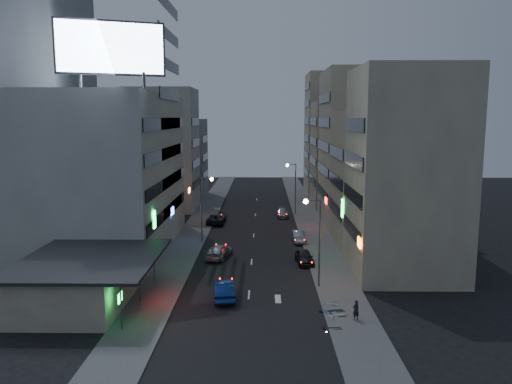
{
  "coord_description": "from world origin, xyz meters",
  "views": [
    {
      "loc": [
        1.23,
        -37.62,
        15.3
      ],
      "look_at": [
        0.41,
        18.54,
        6.88
      ],
      "focal_mm": 35.0,
      "sensor_mm": 36.0,
      "label": 1
    }
  ],
  "objects_px": {
    "scooter_silver_a": "(344,307)",
    "scooter_silver_b": "(339,299)",
    "parked_car_right_near": "(304,257)",
    "scooter_blue": "(335,302)",
    "scooter_black_b": "(342,302)",
    "parked_car_right_mid": "(298,237)",
    "parked_car_left": "(216,219)",
    "road_car_blue": "(224,290)",
    "parked_car_right_far": "(282,213)",
    "road_car_silver": "(219,251)",
    "scooter_black_a": "(341,320)",
    "person": "(356,310)"
  },
  "relations": [
    {
      "from": "parked_car_right_far",
      "to": "scooter_black_b",
      "type": "bearing_deg",
      "value": -85.05
    },
    {
      "from": "parked_car_right_far",
      "to": "road_car_silver",
      "type": "distance_m",
      "value": 24.21
    },
    {
      "from": "person",
      "to": "scooter_black_a",
      "type": "bearing_deg",
      "value": 18.14
    },
    {
      "from": "parked_car_right_near",
      "to": "scooter_blue",
      "type": "xyz_separation_m",
      "value": [
        1.43,
        -12.9,
        -0.04
      ]
    },
    {
      "from": "parked_car_left",
      "to": "road_car_silver",
      "type": "xyz_separation_m",
      "value": [
        1.98,
        -17.82,
        0.01
      ]
    },
    {
      "from": "road_car_blue",
      "to": "scooter_blue",
      "type": "xyz_separation_m",
      "value": [
        9.17,
        -2.43,
        -0.12
      ]
    },
    {
      "from": "scooter_black_a",
      "to": "scooter_black_b",
      "type": "bearing_deg",
      "value": -14.91
    },
    {
      "from": "parked_car_right_near",
      "to": "scooter_silver_b",
      "type": "bearing_deg",
      "value": -86.29
    },
    {
      "from": "road_car_blue",
      "to": "scooter_silver_b",
      "type": "relative_size",
      "value": 3.0
    },
    {
      "from": "parked_car_right_mid",
      "to": "person",
      "type": "bearing_deg",
      "value": -87.18
    },
    {
      "from": "scooter_silver_a",
      "to": "scooter_silver_b",
      "type": "height_order",
      "value": "scooter_silver_a"
    },
    {
      "from": "road_car_silver",
      "to": "scooter_silver_b",
      "type": "height_order",
      "value": "road_car_silver"
    },
    {
      "from": "scooter_black_b",
      "to": "scooter_silver_b",
      "type": "height_order",
      "value": "scooter_black_b"
    },
    {
      "from": "scooter_blue",
      "to": "scooter_silver_b",
      "type": "xyz_separation_m",
      "value": [
        0.4,
        0.88,
        -0.06
      ]
    },
    {
      "from": "road_car_silver",
      "to": "scooter_blue",
      "type": "bearing_deg",
      "value": 138.45
    },
    {
      "from": "scooter_black_b",
      "to": "scooter_silver_a",
      "type": "bearing_deg",
      "value": 163.91
    },
    {
      "from": "parked_car_right_near",
      "to": "road_car_silver",
      "type": "xyz_separation_m",
      "value": [
        -9.22,
        2.0,
        0.02
      ]
    },
    {
      "from": "parked_car_right_far",
      "to": "scooter_blue",
      "type": "distance_m",
      "value": 37.92
    },
    {
      "from": "scooter_silver_a",
      "to": "scooter_black_b",
      "type": "relative_size",
      "value": 0.96
    },
    {
      "from": "parked_car_right_far",
      "to": "parked_car_right_near",
      "type": "bearing_deg",
      "value": -86.89
    },
    {
      "from": "scooter_black_b",
      "to": "parked_car_right_mid",
      "type": "bearing_deg",
      "value": -11.96
    },
    {
      "from": "parked_car_right_far",
      "to": "scooter_silver_a",
      "type": "relative_size",
      "value": 2.41
    },
    {
      "from": "parked_car_right_mid",
      "to": "scooter_silver_a",
      "type": "distance_m",
      "value": 23.27
    },
    {
      "from": "parked_car_right_near",
      "to": "scooter_silver_a",
      "type": "xyz_separation_m",
      "value": [
        1.97,
        -14.01,
        -0.03
      ]
    },
    {
      "from": "parked_car_left",
      "to": "scooter_black_b",
      "type": "xyz_separation_m",
      "value": [
        13.16,
        -32.82,
        -0.01
      ]
    },
    {
      "from": "parked_car_right_mid",
      "to": "scooter_silver_b",
      "type": "distance_m",
      "value": 21.28
    },
    {
      "from": "road_car_blue",
      "to": "scooter_black_a",
      "type": "xyz_separation_m",
      "value": [
        9.07,
        -5.96,
        -0.15
      ]
    },
    {
      "from": "parked_car_right_near",
      "to": "parked_car_right_mid",
      "type": "relative_size",
      "value": 1.01
    },
    {
      "from": "parked_car_left",
      "to": "parked_car_right_near",
      "type": "bearing_deg",
      "value": 121.89
    },
    {
      "from": "parked_car_right_near",
      "to": "scooter_black_a",
      "type": "bearing_deg",
      "value": -90.32
    },
    {
      "from": "scooter_blue",
      "to": "scooter_black_b",
      "type": "distance_m",
      "value": 0.53
    },
    {
      "from": "parked_car_right_far",
      "to": "road_car_blue",
      "type": "relative_size",
      "value": 0.93
    },
    {
      "from": "road_car_silver",
      "to": "scooter_black_a",
      "type": "height_order",
      "value": "road_car_silver"
    },
    {
      "from": "scooter_silver_a",
      "to": "scooter_black_b",
      "type": "distance_m",
      "value": 1.01
    },
    {
      "from": "parked_car_right_near",
      "to": "parked_car_right_mid",
      "type": "xyz_separation_m",
      "value": [
        0.0,
        9.18,
        -0.03
      ]
    },
    {
      "from": "parked_car_left",
      "to": "parked_car_right_far",
      "type": "relative_size",
      "value": 1.16
    },
    {
      "from": "parked_car_right_mid",
      "to": "road_car_silver",
      "type": "distance_m",
      "value": 11.68
    },
    {
      "from": "scooter_silver_a",
      "to": "parked_car_right_near",
      "type": "bearing_deg",
      "value": -5.49
    },
    {
      "from": "road_car_blue",
      "to": "scooter_silver_a",
      "type": "height_order",
      "value": "road_car_blue"
    },
    {
      "from": "parked_car_right_near",
      "to": "parked_car_right_far",
      "type": "relative_size",
      "value": 0.94
    },
    {
      "from": "parked_car_left",
      "to": "scooter_silver_a",
      "type": "relative_size",
      "value": 2.8
    },
    {
      "from": "parked_car_right_far",
      "to": "scooter_black_a",
      "type": "relative_size",
      "value": 2.64
    },
    {
      "from": "scooter_black_a",
      "to": "scooter_silver_b",
      "type": "xyz_separation_m",
      "value": [
        0.5,
        4.42,
        -0.03
      ]
    },
    {
      "from": "parked_car_left",
      "to": "scooter_black_b",
      "type": "bearing_deg",
      "value": 114.27
    },
    {
      "from": "scooter_silver_a",
      "to": "scooter_silver_b",
      "type": "distance_m",
      "value": 2.0
    },
    {
      "from": "person",
      "to": "scooter_blue",
      "type": "distance_m",
      "value": 2.53
    },
    {
      "from": "scooter_silver_a",
      "to": "scooter_blue",
      "type": "bearing_deg",
      "value": 12.5
    },
    {
      "from": "parked_car_right_mid",
      "to": "parked_car_left",
      "type": "distance_m",
      "value": 15.45
    },
    {
      "from": "parked_car_right_near",
      "to": "road_car_blue",
      "type": "bearing_deg",
      "value": -131.43
    },
    {
      "from": "parked_car_right_mid",
      "to": "scooter_silver_b",
      "type": "bearing_deg",
      "value": -88.47
    }
  ]
}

